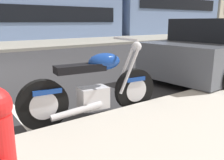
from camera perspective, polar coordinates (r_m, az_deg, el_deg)
name	(u,v)px	position (r m, az deg, el deg)	size (l,w,h in m)	color
sidewalk_far_curb	(142,38)	(18.93, 7.09, 9.78)	(120.00, 5.00, 0.14)	gray
parking_stall_stripe	(23,120)	(3.64, -20.35, -8.85)	(0.12, 2.20, 0.01)	silver
parked_motorcycle	(95,89)	(3.36, -4.16, -2.12)	(2.05, 0.62, 1.12)	black
parked_car_mid_block	(220,50)	(6.53, 24.33, 6.48)	(4.19, 2.09, 1.41)	#4C515B
car_opposite_curb	(203,30)	(18.83, 20.78, 10.98)	(4.21, 1.97, 1.53)	beige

